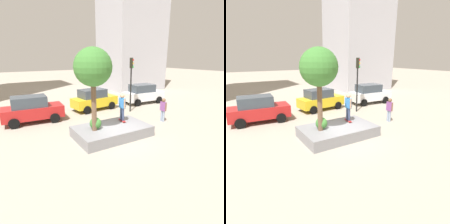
# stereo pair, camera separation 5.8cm
# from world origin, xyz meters

# --- Properties ---
(ground_plane) EXTENTS (120.00, 120.00, 0.00)m
(ground_plane) POSITION_xyz_m (0.00, 0.00, 0.00)
(ground_plane) COLOR #9E9384
(planter_ledge) EXTENTS (4.45, 2.70, 0.63)m
(planter_ledge) POSITION_xyz_m (-0.22, 0.38, 0.31)
(planter_ledge) COLOR gray
(planter_ledge) RESTS_ON ground
(plaza_tree) EXTENTS (2.06, 2.06, 4.57)m
(plaza_tree) POSITION_xyz_m (-1.41, 0.35, 4.11)
(plaza_tree) COLOR brown
(plaza_tree) RESTS_ON planter_ledge
(boxwood_shrub) EXTENTS (0.69, 0.69, 0.69)m
(boxwood_shrub) POSITION_xyz_m (-1.26, 0.52, 0.97)
(boxwood_shrub) COLOR #3D7A33
(boxwood_shrub) RESTS_ON planter_ledge
(skateboard) EXTENTS (0.34, 0.82, 0.07)m
(skateboard) POSITION_xyz_m (0.83, 0.83, 0.69)
(skateboard) COLOR #A51E1E
(skateboard) RESTS_ON planter_ledge
(skateboarder) EXTENTS (0.27, 0.59, 1.75)m
(skateboarder) POSITION_xyz_m (0.83, 0.83, 1.71)
(skateboarder) COLOR navy
(skateboarder) RESTS_ON skateboard
(sedan_parked) EXTENTS (4.33, 2.22, 1.96)m
(sedan_parked) POSITION_xyz_m (-3.84, 5.65, 1.00)
(sedan_parked) COLOR #B21E1E
(sedan_parked) RESTS_ON ground
(taxi_cab) EXTENTS (4.25, 2.27, 1.90)m
(taxi_cab) POSITION_xyz_m (1.59, 6.45, 0.96)
(taxi_cab) COLOR gold
(taxi_cab) RESTS_ON ground
(police_car) EXTENTS (4.34, 2.21, 1.97)m
(police_car) POSITION_xyz_m (7.08, 6.12, 1.00)
(police_car) COLOR white
(police_car) RESTS_ON ground
(traffic_light_corner) EXTENTS (0.37, 0.37, 4.61)m
(traffic_light_corner) POSITION_xyz_m (4.05, 4.22, 3.14)
(traffic_light_corner) COLOR black
(traffic_light_corner) RESTS_ON ground
(pedestrian_crossing) EXTENTS (0.27, 0.60, 1.77)m
(pedestrian_crossing) POSITION_xyz_m (4.46, 0.76, 1.02)
(pedestrian_crossing) COLOR #8C9EB7
(pedestrian_crossing) RESTS_ON ground
(brick_midrise) EXTENTS (7.89, 7.03, 20.99)m
(brick_midrise) POSITION_xyz_m (12.00, 15.00, 10.50)
(brick_midrise) COLOR #B2B2BC
(brick_midrise) RESTS_ON ground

